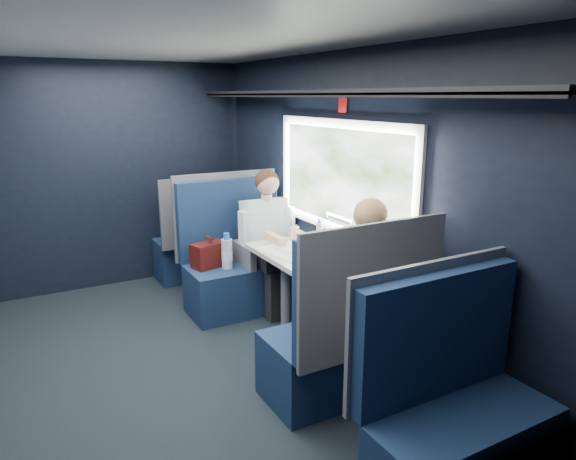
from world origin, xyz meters
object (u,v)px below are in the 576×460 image
seat_row_back (454,415)px  man (270,235)px  bottle_small (320,232)px  woman (363,280)px  table (302,263)px  cup (295,232)px  seat_row_front (204,242)px  seat_bay_near (237,265)px  seat_bay_far (347,340)px  laptop (334,239)px

seat_row_back → man: size_ratio=0.88×
bottle_small → woman: bearing=-104.0°
table → cup: cup is taller
seat_row_front → man: 1.17m
seat_bay_near → seat_row_back: seat_bay_near is taller
seat_row_front → woman: bearing=-84.3°
seat_bay_far → seat_row_front: size_ratio=1.09×
table → seat_bay_far: bearing=-101.8°
man → cup: size_ratio=13.63×
laptop → bottle_small: bearing=94.4°
seat_row_front → laptop: size_ratio=3.22×
man → bottle_small: bearing=-64.6°
table → seat_bay_near: seat_bay_near is taller
table → bottle_small: bottle_small is taller
seat_row_front → laptop: seat_row_front is taller
seat_bay_near → seat_row_front: (0.01, 0.92, -0.01)m
table → seat_row_front: bearing=95.8°
seat_bay_near → seat_row_front: size_ratio=1.09×
laptop → seat_row_back: bearing=-105.3°
seat_bay_far → bottle_small: 1.26m
seat_row_back → cup: bearing=80.7°
seat_bay_near → laptop: seat_bay_near is taller
seat_row_back → seat_bay_near: bearing=90.2°
seat_row_front → woman: 2.54m
seat_row_back → laptop: seat_row_back is taller
seat_row_back → laptop: size_ratio=3.22×
seat_bay_far → bottle_small: size_ratio=6.07×
seat_row_front → seat_row_back: 3.59m
cup → table: bearing=-112.6°
seat_row_front → bottle_small: seat_row_front is taller
table → seat_row_front: (-0.18, 1.80, -0.25)m
laptop → cup: size_ratio=3.71×
woman → cup: size_ratio=13.63×
seat_bay_far → man: man is taller
table → seat_row_back: 1.82m
seat_bay_far → woman: (0.25, 0.17, 0.31)m
seat_row_back → man: 2.53m
seat_bay_far → cup: size_ratio=12.99×
seat_row_front → bottle_small: bearing=-73.1°
seat_row_back → cup: seat_row_back is taller
seat_bay_far → cup: bearing=74.5°
seat_bay_far → seat_row_back: size_ratio=1.09×
seat_bay_near → cup: (0.38, -0.43, 0.37)m
seat_row_front → man: size_ratio=0.88×
seat_bay_near → seat_row_back: (0.01, -2.67, -0.01)m
table → laptop: bearing=3.3°
man → woman: bearing=-90.0°
man → laptop: size_ratio=3.67×
woman → laptop: size_ratio=3.67×
seat_bay_far → laptop: seat_bay_far is taller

